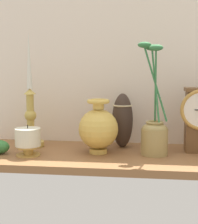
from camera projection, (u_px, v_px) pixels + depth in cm
name	position (u px, v px, depth cm)	size (l,w,h in cm)	color
ground_plane	(109.00, 157.00, 116.11)	(100.00, 36.00, 2.40)	brown
back_wall	(114.00, 58.00, 130.02)	(120.00, 2.00, 65.00)	silver
candlestick_tall_left	(30.00, 114.00, 125.10)	(9.47, 9.47, 41.84)	gold
brass_vase_bulbous	(98.00, 128.00, 115.39)	(13.37, 13.37, 18.28)	gold
brass_vase_jar	(154.00, 130.00, 112.81)	(10.38, 9.32, 37.06)	#A0884E
pillar_candle_front	(28.00, 140.00, 112.65)	(8.38, 8.38, 10.23)	gold
tall_ceramic_vase	(122.00, 120.00, 123.76)	(7.52, 7.52, 19.58)	#3A2B23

